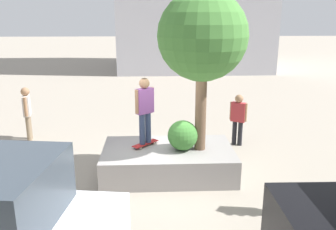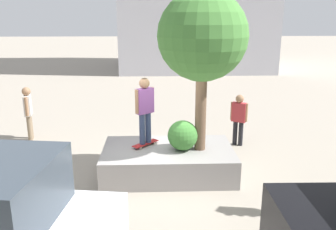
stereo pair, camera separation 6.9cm
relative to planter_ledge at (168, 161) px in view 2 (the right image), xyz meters
name	(u,v)px [view 2 (the right image)]	position (x,y,z in m)	size (l,w,h in m)	color
ground_plane	(155,177)	(0.35, 0.19, -0.35)	(120.00, 120.00, 0.00)	#9E9384
planter_ledge	(168,161)	(0.00, 0.00, 0.00)	(3.37, 2.05, 0.71)	gray
plaza_tree	(203,37)	(-0.82, 0.06, 3.18)	(2.17, 2.17, 3.94)	brown
boxwood_shrub	(183,135)	(-0.37, 0.10, 0.74)	(0.77, 0.77, 0.77)	#3D7A33
skateboard	(145,144)	(0.59, -0.22, 0.41)	(0.71, 0.72, 0.07)	#A51E1E
skateboarder	(145,106)	(0.59, -0.22, 1.43)	(0.49, 0.45, 1.74)	navy
passerby_with_bag	(28,110)	(4.51, -2.88, 0.67)	(0.29, 0.59, 1.78)	#847056
bystander_watching	(239,116)	(-2.31, -2.08, 0.60)	(0.49, 0.39, 1.65)	black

